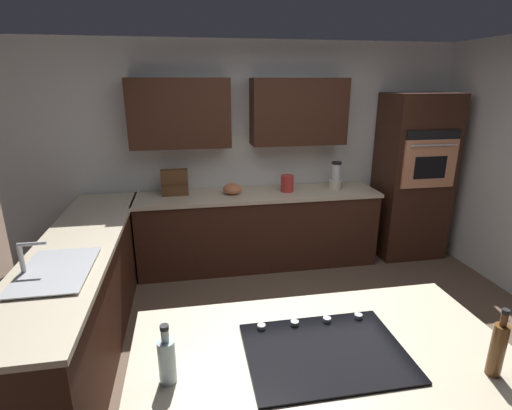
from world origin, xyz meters
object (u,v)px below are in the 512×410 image
object	(u,v)px
sink_unit	(54,270)
spice_rack	(175,183)
mixing_bowl	(232,189)
blender	(336,177)
second_bottle	(498,348)
cooktop	(325,351)
kettle	(287,183)
wall_oven	(413,177)
oil_bottle	(167,359)

from	to	relation	value
sink_unit	spice_rack	world-z (taller)	spice_rack
spice_rack	mixing_bowl	bearing A→B (deg)	174.32
blender	mixing_bowl	world-z (taller)	blender
sink_unit	second_bottle	distance (m)	2.62
cooktop	mixing_bowl	world-z (taller)	mixing_bowl
cooktop	second_bottle	xyz separation A→B (m)	(-0.69, 0.27, 0.13)
sink_unit	kettle	world-z (taller)	sink_unit
second_bottle	spice_rack	bearing A→B (deg)	-65.28
spice_rack	kettle	xyz separation A→B (m)	(-1.30, 0.06, -0.05)
wall_oven	oil_bottle	xyz separation A→B (m)	(2.87, 2.85, -0.00)
sink_unit	mixing_bowl	distance (m)	2.23
blender	mixing_bowl	distance (m)	1.25
blender	kettle	xyz separation A→B (m)	(0.60, 0.00, -0.05)
oil_bottle	kettle	bearing A→B (deg)	-113.93
blender	spice_rack	xyz separation A→B (m)	(1.90, -0.06, 0.01)
sink_unit	blender	distance (m)	3.18
cooktop	mixing_bowl	size ratio (longest dim) A/B	3.37
cooktop	sink_unit	bearing A→B (deg)	-35.74
cooktop	oil_bottle	xyz separation A→B (m)	(0.74, 0.06, 0.10)
cooktop	oil_bottle	distance (m)	0.75
blender	oil_bottle	xyz separation A→B (m)	(1.87, 2.87, -0.03)
sink_unit	kettle	distance (m)	2.69
kettle	mixing_bowl	bearing A→B (deg)	0.00
sink_unit	spice_rack	bearing A→B (deg)	-113.71
blender	second_bottle	size ratio (longest dim) A/B	1.01
oil_bottle	second_bottle	size ratio (longest dim) A/B	0.85
kettle	second_bottle	distance (m)	3.09
blender	spice_rack	world-z (taller)	blender
mixing_bowl	oil_bottle	world-z (taller)	oil_bottle
wall_oven	oil_bottle	bearing A→B (deg)	44.79
cooktop	second_bottle	size ratio (longest dim) A/B	2.30
blender	second_bottle	xyz separation A→B (m)	(0.45, 3.08, -0.01)
wall_oven	sink_unit	bearing A→B (deg)	24.65
mixing_bowl	oil_bottle	size ratio (longest dim) A/B	0.80
wall_oven	kettle	bearing A→B (deg)	-0.70
sink_unit	cooktop	distance (m)	1.90
blender	kettle	size ratio (longest dim) A/B	1.71
cooktop	kettle	world-z (taller)	kettle
blender	spice_rack	distance (m)	1.90
blender	kettle	distance (m)	0.60
sink_unit	blender	size ratio (longest dim) A/B	2.10
sink_unit	oil_bottle	world-z (taller)	oil_bottle
oil_bottle	spice_rack	bearing A→B (deg)	-89.51
wall_oven	spice_rack	size ratio (longest dim) A/B	6.74
kettle	oil_bottle	distance (m)	3.14
wall_oven	spice_rack	world-z (taller)	wall_oven
wall_oven	cooktop	world-z (taller)	wall_oven
oil_bottle	second_bottle	world-z (taller)	second_bottle
wall_oven	sink_unit	size ratio (longest dim) A/B	2.88
kettle	oil_bottle	world-z (taller)	oil_bottle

